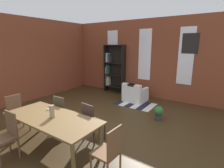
{
  "coord_description": "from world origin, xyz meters",
  "views": [
    {
      "loc": [
        2.96,
        -3.03,
        2.24
      ],
      "look_at": [
        0.02,
        1.31,
        1.01
      ],
      "focal_mm": 27.44,
      "sensor_mm": 36.0,
      "label": 1
    }
  ],
  "objects": [
    {
      "name": "window_pane_1",
      "position": [
        0.0,
        3.8,
        1.79
      ],
      "size": [
        0.55,
        0.02,
        2.12
      ],
      "primitive_type": "cube",
      "color": "white"
    },
    {
      "name": "tealight_candle_0",
      "position": [
        -0.34,
        -0.79,
        0.77
      ],
      "size": [
        0.04,
        0.04,
        0.04
      ],
      "primitive_type": "cylinder",
      "color": "silver",
      "rests_on": "dining_table"
    },
    {
      "name": "back_wall_brick",
      "position": [
        0.0,
        3.87,
        1.63
      ],
      "size": [
        8.03,
        0.12,
        3.26
      ],
      "primitive_type": "cube",
      "color": "brown",
      "rests_on": "ground"
    },
    {
      "name": "dining_chair_far_left",
      "position": [
        -0.45,
        -0.29,
        0.51
      ],
      "size": [
        0.41,
        0.41,
        0.95
      ],
      "color": "#423B29",
      "rests_on": "ground"
    },
    {
      "name": "dining_chair_near_left",
      "position": [
        -0.46,
        -1.68,
        0.51
      ],
      "size": [
        0.41,
        0.41,
        0.95
      ],
      "color": "brown",
      "rests_on": "ground"
    },
    {
      "name": "ground_plane",
      "position": [
        0.0,
        0.0,
        0.0
      ],
      "size": [
        9.92,
        9.92,
        0.0
      ],
      "primitive_type": "plane",
      "color": "#3E2D17"
    },
    {
      "name": "left_wall_brick",
      "position": [
        -3.57,
        0.0,
        1.63
      ],
      "size": [
        0.12,
        8.63,
        3.26
      ],
      "primitive_type": "cube",
      "color": "brown",
      "rests_on": "ground"
    },
    {
      "name": "armchair_white",
      "position": [
        0.03,
        2.92,
        0.28
      ],
      "size": [
        0.83,
        0.83,
        0.75
      ],
      "color": "white",
      "rests_on": "ground"
    },
    {
      "name": "dining_chair_far_right",
      "position": [
        0.53,
        -0.29,
        0.51
      ],
      "size": [
        0.44,
        0.44,
        0.95
      ],
      "color": "#392923",
      "rests_on": "ground"
    },
    {
      "name": "dining_chair_head_left",
      "position": [
        -1.43,
        -0.98,
        0.51
      ],
      "size": [
        0.42,
        0.42,
        0.95
      ],
      "color": "brown",
      "rests_on": "ground"
    },
    {
      "name": "window_pane_2",
      "position": [
        1.64,
        3.8,
        1.79
      ],
      "size": [
        0.55,
        0.02,
        2.12
      ],
      "primitive_type": "cube",
      "color": "white"
    },
    {
      "name": "window_pane_0",
      "position": [
        -1.64,
        3.8,
        1.79
      ],
      "size": [
        0.55,
        0.02,
        2.12
      ],
      "primitive_type": "cube",
      "color": "white"
    },
    {
      "name": "bookshelf_tall",
      "position": [
        -1.5,
        3.63,
        1.11
      ],
      "size": [
        1.02,
        0.32,
        2.21
      ],
      "color": "black",
      "rests_on": "ground"
    },
    {
      "name": "striped_rug",
      "position": [
        0.22,
        2.59,
        0.0
      ],
      "size": [
        1.44,
        0.95,
        0.01
      ],
      "color": "#1E1E33",
      "rests_on": "ground"
    },
    {
      "name": "dining_table",
      "position": [
        0.04,
        -0.98,
        0.67
      ],
      "size": [
        2.2,
        0.93,
        0.75
      ],
      "color": "brown",
      "rests_on": "ground"
    },
    {
      "name": "vase_on_table",
      "position": [
        0.07,
        -0.98,
        0.88
      ],
      "size": [
        0.11,
        0.11,
        0.26
      ],
      "primitive_type": "cylinder",
      "color": "#998466",
      "rests_on": "dining_table"
    },
    {
      "name": "dining_chair_head_right",
      "position": [
        1.51,
        -0.99,
        0.51
      ],
      "size": [
        0.42,
        0.42,
        0.95
      ],
      "color": "brown",
      "rests_on": "ground"
    },
    {
      "name": "potted_plant_by_shelf",
      "position": [
        1.42,
        1.73,
        0.24
      ],
      "size": [
        0.28,
        0.28,
        0.43
      ],
      "color": "#333338",
      "rests_on": "ground"
    },
    {
      "name": "framed_picture",
      "position": [
        1.74,
        3.8,
        2.26
      ],
      "size": [
        0.56,
        0.03,
        0.72
      ],
      "primitive_type": "cube",
      "color": "black"
    }
  ]
}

